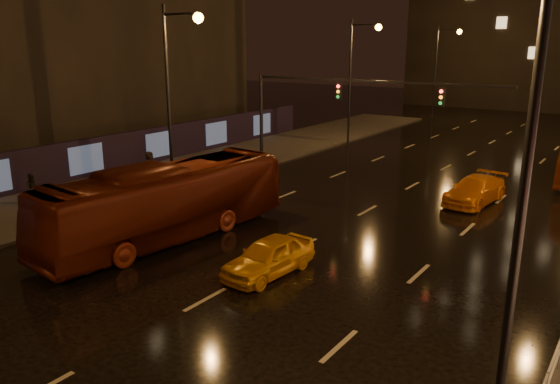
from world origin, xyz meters
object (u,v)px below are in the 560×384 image
at_px(taxi_near, 269,256).
at_px(taxi_far, 475,190).
at_px(pedestrian_b, 33,188).
at_px(bus_red, 167,202).
at_px(pedestrian_c, 150,165).

distance_m(taxi_near, taxi_far, 14.05).
xyz_separation_m(taxi_near, pedestrian_b, (-14.95, 0.04, 0.26)).
relative_size(taxi_near, taxi_far, 0.84).
xyz_separation_m(taxi_near, taxi_far, (3.50, 13.60, 0.01)).
distance_m(bus_red, pedestrian_c, 10.40).
relative_size(taxi_far, pedestrian_b, 3.00).
xyz_separation_m(bus_red, pedestrian_c, (-8.18, 6.40, -0.62)).
height_order(taxi_near, pedestrian_c, pedestrian_c).
bearing_deg(pedestrian_b, taxi_near, -65.47).
bearing_deg(taxi_far, pedestrian_b, -136.52).
distance_m(taxi_near, pedestrian_b, 14.95).
xyz_separation_m(bus_red, pedestrian_b, (-9.21, -0.53, -0.69)).
height_order(bus_red, taxi_near, bus_red).
relative_size(taxi_far, pedestrian_c, 2.74).
xyz_separation_m(taxi_far, pedestrian_c, (-17.42, -6.63, 0.33)).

